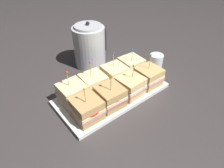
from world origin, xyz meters
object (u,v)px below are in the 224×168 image
object	(u,v)px
sandwich_back_center_right	(115,74)
sandwich_front_center_left	(110,97)
sandwich_front_far_left	(87,109)
sandwich_front_center_right	(130,86)
sandwich_back_center_left	(93,83)
sandwich_back_far_right	(131,66)
serving_platter	(112,93)
drinking_glass	(156,62)
sandwich_back_far_left	(72,94)
sandwich_front_far_right	(149,76)
kettle_steel	(89,46)

from	to	relation	value
sandwich_back_center_right	sandwich_front_center_left	bearing A→B (deg)	-135.71
sandwich_front_far_left	sandwich_front_center_right	distance (m)	0.23
sandwich_back_center_left	sandwich_back_far_right	xyz separation A→B (m)	(0.24, -0.00, -0.00)
serving_platter	sandwich_back_far_right	bearing A→B (deg)	18.88
drinking_glass	sandwich_front_center_left	bearing A→B (deg)	-167.76
sandwich_front_center_left	sandwich_back_center_left	size ratio (longest dim) A/B	1.05
drinking_glass	sandwich_back_far_left	bearing A→B (deg)	176.01
sandwich_front_far_left	sandwich_front_far_right	distance (m)	0.36
sandwich_front_center_right	sandwich_back_far_left	bearing A→B (deg)	152.51
serving_platter	drinking_glass	size ratio (longest dim) A/B	5.84
sandwich_front_center_left	sandwich_front_center_right	xyz separation A→B (m)	(0.12, 0.00, -0.00)
sandwich_front_far_right	drinking_glass	world-z (taller)	sandwich_front_far_right
sandwich_back_far_right	kettle_steel	world-z (taller)	kettle_steel
sandwich_back_far_right	sandwich_back_center_left	bearing A→B (deg)	179.75
sandwich_front_center_left	sandwich_back_far_right	distance (m)	0.27
sandwich_front_center_left	sandwich_back_far_right	world-z (taller)	sandwich_front_center_left
sandwich_back_center_right	serving_platter	bearing A→B (deg)	-137.62
kettle_steel	sandwich_front_far_right	bearing A→B (deg)	-74.36
sandwich_front_center_right	drinking_glass	bearing A→B (deg)	17.10
sandwich_front_center_left	sandwich_back_center_right	xyz separation A→B (m)	(0.12, 0.12, -0.00)
sandwich_back_center_left	kettle_steel	xyz separation A→B (m)	(0.14, 0.24, 0.05)
sandwich_back_far_left	drinking_glass	xyz separation A→B (m)	(0.51, -0.04, -0.02)
sandwich_front_far_left	kettle_steel	bearing A→B (deg)	54.46
sandwich_front_far_right	sandwich_back_far_right	size ratio (longest dim) A/B	1.11
sandwich_back_far_right	drinking_glass	world-z (taller)	sandwich_back_far_right
sandwich_front_center_left	sandwich_back_center_right	size ratio (longest dim) A/B	1.04
sandwich_front_center_left	sandwich_back_far_right	size ratio (longest dim) A/B	1.17
sandwich_front_far_left	sandwich_back_far_left	size ratio (longest dim) A/B	0.98
sandwich_back_center_right	sandwich_back_far_right	distance (m)	0.12
sandwich_front_center_left	sandwich_back_center_right	distance (m)	0.17
sandwich_front_center_left	sandwich_back_center_left	world-z (taller)	sandwich_front_center_left
sandwich_front_far_left	sandwich_front_center_left	size ratio (longest dim) A/B	0.93
sandwich_front_center_right	sandwich_front_far_right	distance (m)	0.12
serving_platter	sandwich_front_center_right	xyz separation A→B (m)	(0.06, -0.06, 0.05)
sandwich_back_center_left	drinking_glass	size ratio (longest dim) A/B	1.83
sandwich_front_center_left	sandwich_front_center_right	world-z (taller)	sandwich_front_center_left
sandwich_front_far_right	kettle_steel	world-z (taller)	kettle_steel
sandwich_front_far_right	sandwich_back_far_right	bearing A→B (deg)	90.87
sandwich_front_far_right	sandwich_back_center_right	distance (m)	0.17
sandwich_front_center_right	sandwich_back_far_right	xyz separation A→B (m)	(0.12, 0.12, -0.00)
sandwich_front_far_right	kettle_steel	size ratio (longest dim) A/B	0.64
sandwich_back_far_left	sandwich_front_far_right	bearing A→B (deg)	-18.61
kettle_steel	sandwich_front_center_left	bearing A→B (deg)	-111.20
serving_platter	sandwich_front_center_right	bearing A→B (deg)	-47.69
kettle_steel	sandwich_front_center_right	bearing A→B (deg)	-93.69
sandwich_front_far_left	sandwich_back_far_right	distance (m)	0.38
sandwich_back_far_right	sandwich_front_far_left	bearing A→B (deg)	-160.91
sandwich_back_far_left	sandwich_back_far_right	distance (m)	0.35
sandwich_back_center_left	kettle_steel	size ratio (longest dim) A/B	0.64
sandwich_front_center_right	serving_platter	bearing A→B (deg)	132.31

